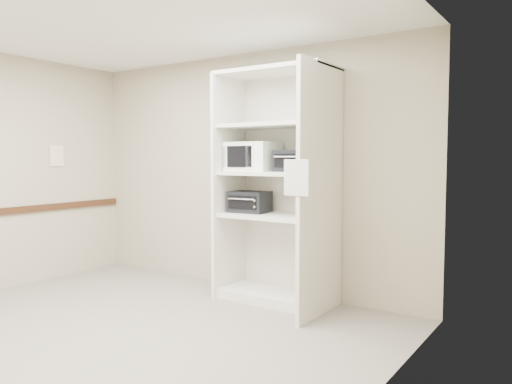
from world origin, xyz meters
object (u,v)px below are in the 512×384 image
Objects in this scene: shelving_unit at (280,195)px; microwave at (253,157)px; toaster_oven_upper at (295,161)px; toaster_oven_lower at (250,202)px.

microwave is at bearing 177.17° from shelving_unit.
toaster_oven_lower is (-0.55, -0.03, -0.45)m from toaster_oven_upper.
toaster_oven_upper is 0.71m from toaster_oven_lower.
microwave reaches higher than toaster_oven_lower.
toaster_oven_lower is (-0.40, 0.01, -0.10)m from shelving_unit.
toaster_oven_upper is (0.51, 0.02, -0.04)m from microwave.
toaster_oven_upper is at bearing -2.20° from toaster_oven_lower.
microwave is 1.34× the size of toaster_oven_upper.
shelving_unit reaches higher than toaster_oven_upper.
toaster_oven_upper is (0.15, 0.04, 0.35)m from shelving_unit.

